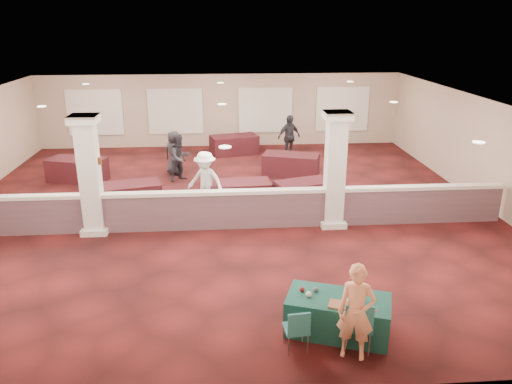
{
  "coord_description": "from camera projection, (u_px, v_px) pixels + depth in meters",
  "views": [
    {
      "loc": [
        -0.11,
        -14.24,
        5.49
      ],
      "look_at": [
        0.82,
        -2.0,
        1.21
      ],
      "focal_mm": 35.0,
      "sensor_mm": 36.0,
      "label": 1
    }
  ],
  "objects": [
    {
      "name": "ceiling",
      "position": [
        222.0,
        104.0,
        14.17
      ],
      "size": [
        16.0,
        16.0,
        0.02
      ],
      "primitive_type": "cube",
      "color": "white",
      "rests_on": "wall_back"
    },
    {
      "name": "wall_right",
      "position": [
        485.0,
        153.0,
        15.27
      ],
      "size": [
        0.04,
        16.0,
        3.2
      ],
      "primitive_type": "cube",
      "color": "gray",
      "rests_on": "ground"
    },
    {
      "name": "woman",
      "position": [
        356.0,
        312.0,
        8.31
      ],
      "size": [
        0.72,
        0.59,
        1.72
      ],
      "primitive_type": "imported",
      "rotation": [
        0.0,
        0.0,
        -0.33
      ],
      "color": "#FE886E",
      "rests_on": "ground"
    },
    {
      "name": "far_table_back_center",
      "position": [
        234.0,
        145.0,
        21.25
      ],
      "size": [
        2.14,
        1.45,
        0.79
      ],
      "primitive_type": "cube",
      "rotation": [
        0.0,
        0.0,
        0.26
      ],
      "color": "black",
      "rests_on": "ground"
    },
    {
      "name": "far_table_front_center",
      "position": [
        240.0,
        193.0,
        15.42
      ],
      "size": [
        1.91,
        1.03,
        0.75
      ],
      "primitive_type": "cube",
      "rotation": [
        0.0,
        0.0,
        0.06
      ],
      "color": "black",
      "rests_on": "ground"
    },
    {
      "name": "yarn_cream",
      "position": [
        309.0,
        294.0,
        9.04
      ],
      "size": [
        0.11,
        0.11,
        0.11
      ],
      "primitive_type": "sphere",
      "color": "beige",
      "rests_on": "near_table"
    },
    {
      "name": "far_table_front_right",
      "position": [
        304.0,
        192.0,
        15.57
      ],
      "size": [
        1.96,
        1.37,
        0.72
      ],
      "primitive_type": "cube",
      "rotation": [
        0.0,
        0.0,
        0.3
      ],
      "color": "black",
      "rests_on": "ground"
    },
    {
      "name": "knitting",
      "position": [
        340.0,
        305.0,
        8.77
      ],
      "size": [
        0.46,
        0.41,
        0.03
      ],
      "primitive_type": "cube",
      "rotation": [
        0.0,
        0.0,
        -0.34
      ],
      "color": "#B7571D",
      "rests_on": "near_table"
    },
    {
      "name": "column_right",
      "position": [
        335.0,
        169.0,
        13.49
      ],
      "size": [
        0.72,
        0.72,
        3.2
      ],
      "color": "silver",
      "rests_on": "ground"
    },
    {
      "name": "laptop_base",
      "position": [
        355.0,
        301.0,
        8.89
      ],
      "size": [
        0.38,
        0.32,
        0.02
      ],
      "primitive_type": "cube",
      "rotation": [
        0.0,
        0.0,
        -0.34
      ],
      "color": "silver",
      "rests_on": "near_table"
    },
    {
      "name": "scissors",
      "position": [
        374.0,
        311.0,
        8.6
      ],
      "size": [
        0.12,
        0.07,
        0.01
      ],
      "primitive_type": "cube",
      "rotation": [
        0.0,
        0.0,
        -0.34
      ],
      "color": "red",
      "rests_on": "near_table"
    },
    {
      "name": "ground",
      "position": [
        224.0,
        209.0,
        15.22
      ],
      "size": [
        16.0,
        16.0,
        0.0
      ],
      "primitive_type": "plane",
      "color": "#4A1212",
      "rests_on": "ground"
    },
    {
      "name": "yarn_red",
      "position": [
        302.0,
        289.0,
        9.21
      ],
      "size": [
        0.1,
        0.1,
        0.1
      ],
      "primitive_type": "sphere",
      "color": "maroon",
      "rests_on": "near_table"
    },
    {
      "name": "screen_glow",
      "position": [
        356.0,
        293.0,
        8.95
      ],
      "size": [
        0.28,
        0.1,
        0.19
      ],
      "primitive_type": "cube",
      "rotation": [
        0.0,
        0.0,
        -0.34
      ],
      "color": "silver",
      "rests_on": "near_table"
    },
    {
      "name": "attendee_a",
      "position": [
        180.0,
        158.0,
        17.63
      ],
      "size": [
        0.91,
        0.83,
        1.67
      ],
      "primitive_type": "imported",
      "rotation": [
        0.0,
        0.0,
        0.62
      ],
      "color": "black",
      "rests_on": "ground"
    },
    {
      "name": "sconce_left",
      "position": [
        77.0,
        161.0,
        12.88
      ],
      "size": [
        0.12,
        0.12,
        0.18
      ],
      "color": "brown",
      "rests_on": "column_left"
    },
    {
      "name": "near_table",
      "position": [
        338.0,
        315.0,
        9.13
      ],
      "size": [
        2.05,
        1.49,
        0.71
      ],
      "primitive_type": "cube",
      "rotation": [
        0.0,
        0.0,
        -0.34
      ],
      "color": "#0F3834",
      "rests_on": "ground"
    },
    {
      "name": "yarn_grey",
      "position": [
        316.0,
        289.0,
        9.21
      ],
      "size": [
        0.1,
        0.1,
        0.1
      ],
      "primitive_type": "sphere",
      "color": "#505055",
      "rests_on": "near_table"
    },
    {
      "name": "laptop_screen",
      "position": [
        356.0,
        293.0,
        8.96
      ],
      "size": [
        0.31,
        0.12,
        0.21
      ],
      "primitive_type": "cube",
      "rotation": [
        0.0,
        0.0,
        -0.34
      ],
      "color": "silver",
      "rests_on": "near_table"
    },
    {
      "name": "wall_back",
      "position": [
        221.0,
        111.0,
        22.23
      ],
      "size": [
        16.0,
        0.04,
        3.2
      ],
      "primitive_type": "cube",
      "color": "gray",
      "rests_on": "ground"
    },
    {
      "name": "wall_front",
      "position": [
        231.0,
        305.0,
        7.16
      ],
      "size": [
        16.0,
        0.04,
        3.2
      ],
      "primitive_type": "cube",
      "color": "gray",
      "rests_on": "ground"
    },
    {
      "name": "sconce_right",
      "position": [
        99.0,
        161.0,
        12.92
      ],
      "size": [
        0.12,
        0.12,
        0.18
      ],
      "color": "brown",
      "rests_on": "column_left"
    },
    {
      "name": "attendee_c",
      "position": [
        289.0,
        137.0,
        20.37
      ],
      "size": [
        1.18,
        0.93,
        1.81
      ],
      "primitive_type": "imported",
      "rotation": [
        0.0,
        0.0,
        0.47
      ],
      "color": "black",
      "rests_on": "ground"
    },
    {
      "name": "column_left",
      "position": [
        90.0,
        174.0,
        13.02
      ],
      "size": [
        0.72,
        0.72,
        3.2
      ],
      "color": "silver",
      "rests_on": "ground"
    },
    {
      "name": "conf_chair_main",
      "position": [
        358.0,
        322.0,
        8.51
      ],
      "size": [
        0.57,
        0.58,
        0.99
      ],
      "rotation": [
        0.0,
        0.0,
        -0.17
      ],
      "color": "#1E5A5A",
      "rests_on": "ground"
    },
    {
      "name": "attendee_b",
      "position": [
        205.0,
        181.0,
        14.89
      ],
      "size": [
        1.26,
        0.98,
        1.8
      ],
      "primitive_type": "imported",
      "rotation": [
        0.0,
        0.0,
        -0.46
      ],
      "color": "silver",
      "rests_on": "ground"
    },
    {
      "name": "conf_chair_side",
      "position": [
        297.0,
        327.0,
        8.55
      ],
      "size": [
        0.45,
        0.45,
        0.82
      ],
      "rotation": [
        0.0,
        0.0,
        0.1
      ],
      "color": "#1E5A5A",
      "rests_on": "ground"
    },
    {
      "name": "attendee_d",
      "position": [
        174.0,
        153.0,
        18.33
      ],
      "size": [
        0.91,
        0.75,
        1.63
      ],
      "primitive_type": "imported",
      "rotation": [
        0.0,
        0.0,
        2.68
      ],
      "color": "black",
      "rests_on": "ground"
    },
    {
      "name": "partition_wall",
      "position": [
        225.0,
        209.0,
        13.62
      ],
      "size": [
        15.6,
        0.28,
        1.1
      ],
      "color": "#51373D",
      "rests_on": "ground"
    },
    {
      "name": "far_table_front_left",
      "position": [
        129.0,
        196.0,
        15.17
      ],
      "size": [
        2.08,
        1.4,
        0.77
      ],
      "primitive_type": "cube",
      "rotation": [
        0.0,
        0.0,
        0.26
      ],
      "color": "black",
      "rests_on": "ground"
    },
    {
      "name": "far_table_back_left",
      "position": [
        77.0,
        170.0,
        17.73
      ],
      "size": [
        2.18,
        1.52,
        0.8
      ],
      "primitive_type": "cube",
      "rotation": [
        0.0,
        0.0,
        -0.29
      ],
      "color": "black",
      "rests_on": "ground"
    },
    {
      "name": "far_table_back_right",
      "position": [
        291.0,
        165.0,
        18.28
      ],
      "size": [
        2.22,
        1.56,
        0.81
      ],
      "primitive_type": "cube",
      "rotation": [
        0.0,
        0.0,
        -0.31
      ],
      "color": "black",
      "rests_on": "ground"
    }
  ]
}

